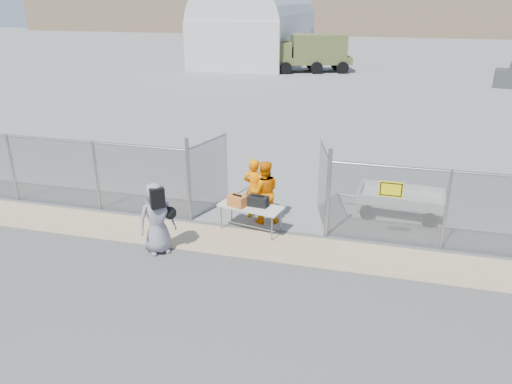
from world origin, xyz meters
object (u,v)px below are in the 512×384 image
(utility_trailer, at_px, (400,202))
(visitor, at_px, (157,218))
(folding_table, at_px, (251,218))
(security_worker_left, at_px, (254,189))
(security_worker_right, at_px, (264,192))

(utility_trailer, bearing_deg, visitor, -141.58)
(folding_table, xyz_separation_m, security_worker_left, (-0.14, 0.86, 0.55))
(security_worker_right, relative_size, visitor, 0.99)
(visitor, distance_m, utility_trailer, 7.30)
(visitor, bearing_deg, security_worker_right, 8.85)
(security_worker_right, height_order, utility_trailer, security_worker_right)
(folding_table, distance_m, security_worker_right, 0.89)
(security_worker_left, xyz_separation_m, visitor, (-1.83, -2.66, 0.02))
(security_worker_right, xyz_separation_m, visitor, (-2.17, -2.47, 0.01))
(folding_table, relative_size, security_worker_right, 0.96)
(folding_table, xyz_separation_m, utility_trailer, (4.04, 2.29, 0.01))
(security_worker_right, bearing_deg, security_worker_left, -50.33)
(security_worker_left, bearing_deg, security_worker_right, 157.94)
(folding_table, xyz_separation_m, visitor, (-1.96, -1.81, 0.56))
(folding_table, bearing_deg, security_worker_right, 84.81)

